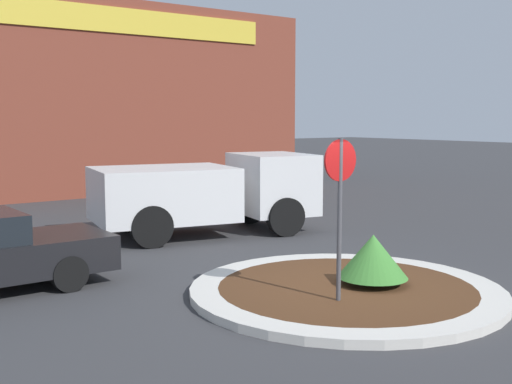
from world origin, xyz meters
TOP-DOWN VIEW (x-y plane):
  - ground_plane at (0.00, 0.00)m, footprint 120.00×120.00m
  - traffic_island at (0.00, 0.00)m, footprint 5.05×5.05m
  - stop_sign at (-0.65, -0.50)m, footprint 0.62×0.07m
  - island_shrub at (0.45, -0.16)m, footprint 1.15×1.15m
  - utility_truck at (1.09, 5.93)m, footprint 5.68×3.28m
  - storefront_building at (3.71, 17.46)m, footprint 14.69×6.07m

SIDE VIEW (x-z plane):
  - ground_plane at x=0.00m, z-range 0.00..0.00m
  - traffic_island at x=0.00m, z-range 0.00..0.14m
  - island_shrub at x=0.45m, z-range 0.19..1.01m
  - utility_truck at x=1.09m, z-range 0.10..2.03m
  - stop_sign at x=-0.65m, z-range 0.45..3.01m
  - storefront_building at x=3.71m, z-range 0.00..7.11m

